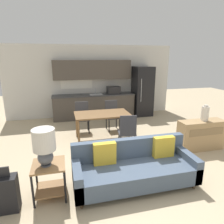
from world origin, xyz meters
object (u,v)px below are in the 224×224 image
couch (134,167)px  dining_chair_near_right (127,131)px  dining_table (102,116)px  dining_chair_far_right (112,114)px  side_table (49,175)px  refrigerator (142,91)px  vase (205,113)px  table_lamp (44,144)px  dining_chair_far_left (82,116)px  credenza (201,135)px  suitcase (4,194)px

couch → dining_chair_near_right: 1.39m
dining_table → dining_chair_far_right: (0.47, 0.74, -0.19)m
couch → side_table: (-1.46, 0.00, 0.08)m
couch → dining_chair_near_right: (0.31, 1.34, 0.19)m
refrigerator → vase: (0.27, -3.30, -0.03)m
table_lamp → dining_chair_far_right: 3.45m
couch → vase: vase is taller
couch → dining_chair_far_left: bearing=102.1°
credenza → dining_chair_near_right: size_ratio=1.24×
dining_chair_far_right → table_lamp: bearing=-124.0°
dining_table → dining_chair_far_right: dining_chair_far_right is taller
dining_table → side_table: bearing=-121.4°
vase → table_lamp: bearing=-165.0°
refrigerator → vase: 3.31m
refrigerator → table_lamp: refrigerator is taller
suitcase → refrigerator: bearing=48.0°
dining_chair_near_right → dining_chair_far_left: bearing=-50.8°
table_lamp → dining_chair_far_right: (1.81, 2.91, -0.44)m
dining_table → dining_chair_near_right: size_ratio=1.60×
table_lamp → vase: 3.78m
suitcase → table_lamp: bearing=15.1°
dining_table → couch: bearing=-86.0°
dining_chair_far_left → dining_chair_far_right: 0.94m
dining_table → vase: size_ratio=3.77×
dining_chair_far_left → dining_chair_near_right: 1.82m
side_table → credenza: (3.57, 0.95, -0.03)m
dining_chair_far_right → dining_chair_near_right: bearing=-92.4°
side_table → dining_chair_far_right: size_ratio=0.63×
dining_table → dining_chair_far_left: 0.91m
suitcase → side_table: bearing=16.5°
side_table → dining_chair_far_right: dining_chair_far_right is taller
table_lamp → dining_chair_near_right: bearing=37.1°
table_lamp → dining_chair_far_right: bearing=58.1°
table_lamp → suitcase: (-0.61, -0.17, -0.65)m
couch → credenza: couch is taller
refrigerator → dining_chair_far_left: 2.89m
dining_table → table_lamp: size_ratio=2.44×
couch → credenza: 2.32m
credenza → dining_chair_far_right: dining_chair_far_right is taller
credenza → vase: (0.05, 0.00, 0.55)m
refrigerator → couch: (-1.90, -4.25, -0.64)m
side_table → table_lamp: table_lamp is taller
couch → table_lamp: table_lamp is taller
table_lamp → suitcase: table_lamp is taller
dining_table → couch: (0.15, -2.14, -0.37)m
dining_chair_near_right → dining_chair_far_right: 1.55m
couch → vase: (2.17, 0.95, 0.61)m
table_lamp → vase: table_lamp is taller
credenza → refrigerator: bearing=93.8°
couch → dining_chair_far_right: size_ratio=2.34×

